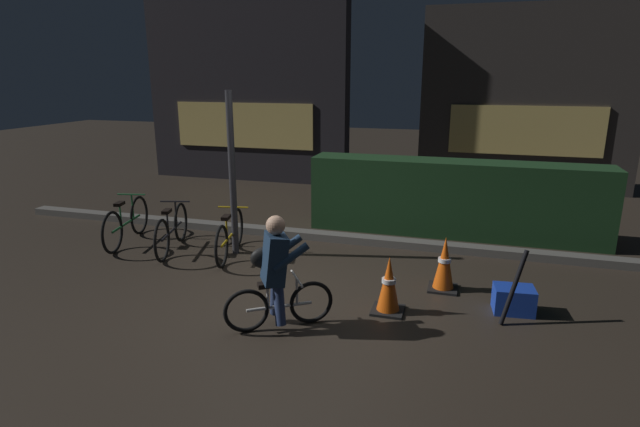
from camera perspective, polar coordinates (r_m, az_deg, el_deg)
The scene contains 14 objects.
ground_plane at distance 6.31m, azimuth -3.34°, elevation -9.17°, with size 40.00×40.00×0.00m, color #2D261E.
sidewalk_curb at distance 8.25m, azimuth 1.84°, elevation -2.69°, with size 12.00×0.24×0.12m, color #56544F.
hedge_row at distance 8.72m, azimuth 14.94°, elevation 1.66°, with size 4.80×0.70×1.26m, color #19381C.
storefront_left at distance 13.07m, azimuth -8.30°, elevation 14.56°, with size 5.17×0.54×4.95m.
storefront_right at distance 12.65m, azimuth 22.32°, elevation 11.72°, with size 4.72×0.54×4.13m.
street_post at distance 7.50m, azimuth -9.86°, elevation 4.30°, with size 0.10×0.10×2.41m, color #2D2D33.
parked_bike_leftmost at distance 8.63m, azimuth -20.99°, elevation -0.95°, with size 0.48×1.60×0.75m.
parked_bike_left_mid at distance 8.03m, azimuth -16.37°, elevation -1.79°, with size 0.52×1.53×0.73m.
parked_bike_center_left at distance 7.59m, azimuth -10.12°, elevation -2.46°, with size 0.46×1.50×0.70m.
traffic_cone_near at distance 5.81m, azimuth 7.76°, elevation -8.02°, with size 0.36×0.36×0.67m.
traffic_cone_far at distance 6.52m, azimuth 13.84°, elevation -5.59°, with size 0.36×0.36×0.69m.
blue_crate at distance 6.23m, azimuth 20.99°, elevation -9.06°, with size 0.44×0.32×0.30m, color #193DB7.
cyclist at distance 5.33m, azimuth -5.03°, elevation -6.58°, with size 1.02×0.69×1.25m.
closed_umbrella at distance 5.90m, azimuth 21.01°, elevation -7.77°, with size 0.05×0.05×0.85m, color black.
Camera 1 is at (1.98, -5.39, 2.62)m, focal length 28.38 mm.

